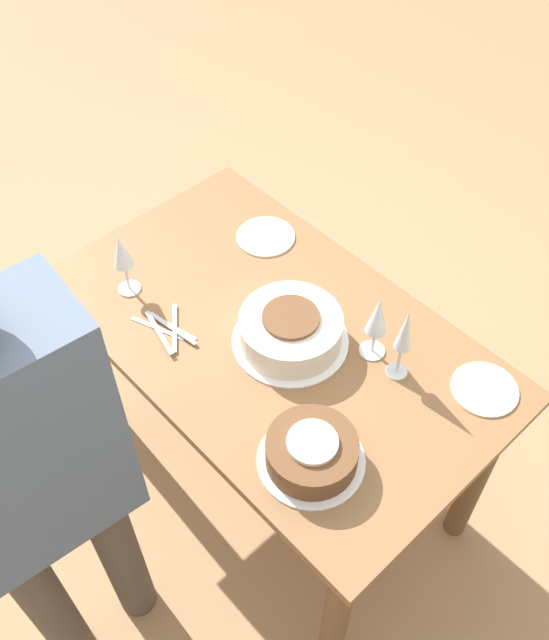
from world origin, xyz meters
TOP-DOWN VIEW (x-y plane):
  - ground_plane at (0.00, 0.00)m, footprint 12.00×12.00m
  - dining_table at (0.00, 0.00)m, footprint 1.27×0.75m
  - cake_center_white at (0.05, 0.01)m, footprint 0.31×0.31m
  - cake_front_chocolate at (0.35, -0.20)m, footprint 0.26×0.26m
  - wine_glass_near at (0.22, 0.14)m, footprint 0.07×0.07m
  - wine_glass_far at (0.31, 0.14)m, footprint 0.06×0.06m
  - wine_glass_extra at (-0.40, -0.20)m, footprint 0.07×0.07m
  - dessert_plate_left at (-0.29, 0.23)m, footprint 0.18×0.18m
  - dessert_plate_right at (0.50, 0.26)m, footprint 0.17×0.17m
  - fork_pile at (-0.20, -0.21)m, footprint 0.20×0.13m
  - person_cutting at (0.03, -0.72)m, footprint 0.26×0.42m

SIDE VIEW (x-z plane):
  - ground_plane at x=0.00m, z-range 0.00..0.00m
  - dining_table at x=0.00m, z-range 0.24..1.02m
  - dessert_plate_left at x=-0.29m, z-range 0.78..0.78m
  - dessert_plate_right at x=0.50m, z-range 0.78..0.78m
  - fork_pile at x=-0.20m, z-range 0.78..0.79m
  - cake_front_chocolate at x=0.35m, z-range 0.77..0.86m
  - cake_center_white at x=0.05m, z-range 0.77..0.88m
  - wine_glass_near at x=0.22m, z-range 0.81..1.02m
  - wine_glass_extra at x=-0.40m, z-range 0.82..1.02m
  - person_cutting at x=0.03m, z-range 0.15..1.70m
  - wine_glass_far at x=0.31m, z-range 0.82..1.05m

